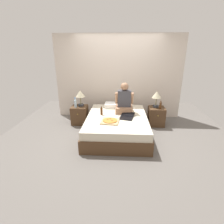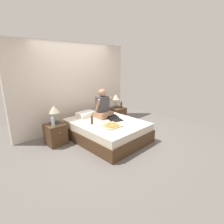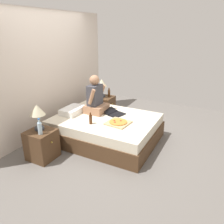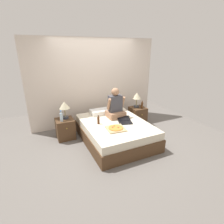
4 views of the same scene
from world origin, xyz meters
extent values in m
plane|color=#66605B|center=(0.00, 0.00, 0.00)|extent=(5.85, 5.85, 0.00)
cube|color=beige|center=(0.00, 1.36, 1.25)|extent=(3.85, 0.12, 2.50)
cube|color=#4C331E|center=(0.00, 0.00, 0.15)|extent=(1.52, 2.00, 0.31)
cube|color=beige|center=(0.00, 0.00, 0.40)|extent=(1.48, 1.94, 0.18)
cube|color=#4C331E|center=(-1.10, 0.65, 0.26)|extent=(0.44, 0.44, 0.52)
sphere|color=gold|center=(-1.10, 0.42, 0.36)|extent=(0.03, 0.03, 0.03)
cylinder|color=#333842|center=(-1.06, 0.70, 0.55)|extent=(0.16, 0.16, 0.05)
cylinder|color=olive|center=(-1.06, 0.70, 0.68)|extent=(0.02, 0.02, 0.22)
cone|color=beige|center=(-1.06, 0.70, 0.88)|extent=(0.26, 0.26, 0.18)
cylinder|color=silver|center=(-1.18, 0.56, 0.62)|extent=(0.07, 0.07, 0.20)
cylinder|color=silver|center=(-1.18, 0.56, 0.75)|extent=(0.03, 0.03, 0.06)
cylinder|color=blue|center=(-1.18, 0.56, 0.79)|extent=(0.04, 0.03, 0.02)
cube|color=#4C331E|center=(1.10, 0.65, 0.26)|extent=(0.44, 0.44, 0.52)
sphere|color=gold|center=(1.10, 0.42, 0.36)|extent=(0.03, 0.03, 0.03)
cylinder|color=#333842|center=(1.07, 0.70, 0.55)|extent=(0.16, 0.16, 0.05)
cylinder|color=olive|center=(1.07, 0.70, 0.68)|extent=(0.02, 0.02, 0.22)
cone|color=beige|center=(1.07, 0.70, 0.88)|extent=(0.26, 0.26, 0.18)
cylinder|color=#512D14|center=(1.17, 0.55, 0.61)|extent=(0.06, 0.06, 0.18)
cylinder|color=#512D14|center=(1.17, 0.55, 0.73)|extent=(0.03, 0.03, 0.05)
cube|color=white|center=(-0.11, 0.72, 0.55)|extent=(0.52, 0.34, 0.12)
cube|color=#A37556|center=(0.18, 0.31, 0.57)|extent=(0.44, 0.40, 0.16)
cube|color=#3F3F47|center=(0.18, 0.34, 0.86)|extent=(0.34, 0.20, 0.42)
sphere|color=#A37556|center=(0.18, 0.34, 1.17)|extent=(0.20, 0.20, 0.20)
cylinder|color=#A37556|center=(-0.02, 0.29, 0.88)|extent=(0.07, 0.18, 0.32)
cylinder|color=#A37556|center=(0.38, 0.29, 0.88)|extent=(0.07, 0.18, 0.32)
cube|color=black|center=(0.22, -0.15, 0.50)|extent=(0.37, 0.30, 0.02)
cube|color=black|center=(0.27, 0.05, 0.53)|extent=(0.35, 0.27, 0.06)
cube|color=tan|center=(-0.15, -0.35, 0.50)|extent=(0.44, 0.44, 0.02)
cylinder|color=#CC7F33|center=(-0.15, -0.35, 0.52)|extent=(0.33, 0.33, 0.02)
cylinder|color=maroon|center=(-0.21, -0.31, 0.53)|extent=(0.04, 0.04, 0.00)
cylinder|color=maroon|center=(-0.10, -0.38, 0.53)|extent=(0.04, 0.04, 0.00)
cylinder|color=maroon|center=(-0.15, -0.27, 0.53)|extent=(0.04, 0.04, 0.00)
cylinder|color=#4C2811|center=(-0.40, 0.09, 0.57)|extent=(0.06, 0.06, 0.17)
cylinder|color=#4C2811|center=(-0.40, 0.09, 0.68)|extent=(0.03, 0.03, 0.05)
camera|label=1|loc=(0.09, -4.05, 2.07)|focal=28.00mm
camera|label=2|loc=(-2.90, -3.16, 1.99)|focal=28.00mm
camera|label=3|loc=(-3.48, -1.96, 2.15)|focal=35.00mm
camera|label=4|loc=(-1.76, -3.55, 2.21)|focal=28.00mm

